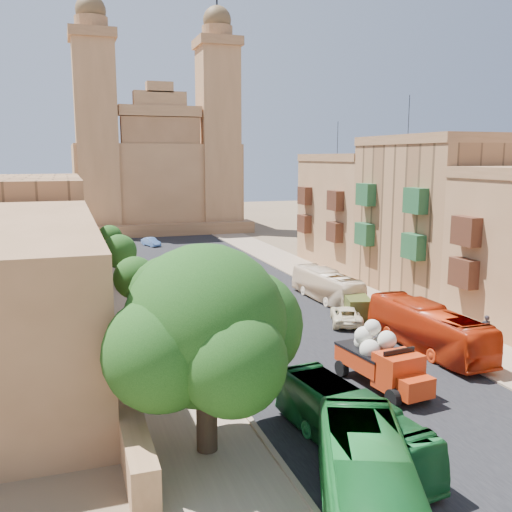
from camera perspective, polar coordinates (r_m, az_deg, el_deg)
ground at (r=25.61m, az=19.89°, el=-18.59°), size 260.00×260.00×0.00m
road_surface at (r=50.97m, az=-1.43°, el=-3.70°), size 14.00×140.00×0.01m
sidewalk_east at (r=54.45m, az=8.18°, el=-2.92°), size 5.00×140.00×0.01m
sidewalk_west at (r=49.12m, az=-12.12°, el=-4.44°), size 5.00×140.00×0.01m
kerb_east at (r=53.38m, az=5.78°, el=-3.06°), size 0.25×140.00×0.12m
kerb_west at (r=49.42m, az=-9.23°, el=-4.19°), size 0.25×140.00×0.12m
townhouse_c at (r=52.44m, az=17.17°, el=3.90°), size 9.00×14.00×17.40m
townhouse_d at (r=64.35m, az=9.87°, el=4.55°), size 9.00×14.00×15.90m
west_wall at (r=39.03m, az=-14.88°, el=-6.93°), size 1.00×40.00×1.80m
west_building_low at (r=36.38m, az=-23.58°, el=-3.28°), size 10.00×28.00×8.40m
west_building_mid at (r=61.87m, az=-21.64°, el=2.71°), size 10.00×22.00×10.00m
church at (r=97.11m, az=-10.01°, el=8.28°), size 28.00×22.50×36.30m
ficus_tree at (r=23.02m, az=-4.90°, el=-7.48°), size 8.63×7.94×8.63m
street_tree_a at (r=31.00m, az=-9.42°, el=-6.75°), size 3.07×3.07×4.73m
street_tree_b at (r=42.53m, az=-12.02°, el=-2.18°), size 3.15×3.15×4.84m
street_tree_c at (r=54.26m, az=-13.49°, el=0.41°), size 3.21×3.21×4.93m
street_tree_d at (r=66.15m, az=-14.42°, el=1.75°), size 2.89×2.89×4.45m
red_truck at (r=30.95m, az=12.50°, el=-10.08°), size 2.99×6.13×3.45m
olive_pickup at (r=44.07m, az=9.95°, el=-4.96°), size 2.73×4.25×1.62m
bus_green_north at (r=24.49m, az=9.38°, el=-16.16°), size 3.27×9.27×2.53m
bus_red_east at (r=37.36m, az=16.80°, el=-6.92°), size 2.60×10.37×2.88m
bus_cream_east at (r=48.31m, az=7.10°, el=-2.97°), size 2.60×9.35×2.58m
car_blue_a at (r=31.43m, az=0.41°, el=-11.15°), size 2.07×4.16×1.36m
car_white_a at (r=49.08m, az=-6.68°, el=-3.48°), size 2.12×4.33×1.37m
car_cream at (r=42.10m, az=9.01°, el=-5.85°), size 3.72×5.05×1.28m
car_dkblue at (r=60.55m, az=-9.13°, el=-1.07°), size 1.70×4.15×1.20m
car_white_b at (r=64.37m, az=-2.64°, el=-0.28°), size 2.58×3.94×1.25m
car_blue_b at (r=78.80m, az=-10.45°, el=1.40°), size 2.38×3.70×1.15m
pedestrian_a at (r=40.25m, az=21.99°, el=-6.78°), size 0.79×0.66×1.85m
pedestrian_c at (r=44.39m, az=14.77°, el=-4.88°), size 0.80×1.15×1.82m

